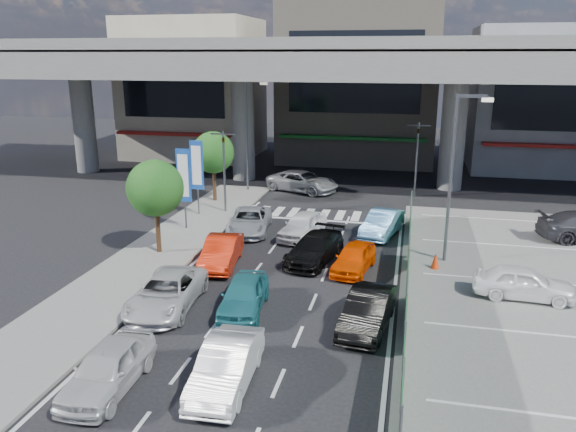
% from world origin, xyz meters
% --- Properties ---
extents(ground, '(120.00, 120.00, 0.00)m').
position_xyz_m(ground, '(0.00, 0.00, 0.00)').
color(ground, black).
rests_on(ground, ground).
extents(parking_lot, '(12.00, 28.00, 0.06)m').
position_xyz_m(parking_lot, '(11.00, 2.00, 0.03)').
color(parking_lot, slate).
rests_on(parking_lot, ground).
extents(sidewalk_left, '(4.00, 30.00, 0.12)m').
position_xyz_m(sidewalk_left, '(-7.00, 4.00, 0.06)').
color(sidewalk_left, slate).
rests_on(sidewalk_left, ground).
extents(fence_run, '(0.16, 22.00, 1.80)m').
position_xyz_m(fence_run, '(5.30, 1.00, 0.90)').
color(fence_run, '#1E5A2B').
rests_on(fence_run, ground).
extents(expressway, '(64.00, 14.00, 10.75)m').
position_xyz_m(expressway, '(0.00, 22.00, 8.76)').
color(expressway, slate).
rests_on(expressway, ground).
extents(building_west, '(12.00, 10.90, 13.00)m').
position_xyz_m(building_west, '(-16.00, 31.97, 6.49)').
color(building_west, '#A69E86').
rests_on(building_west, ground).
extents(building_center, '(14.00, 10.90, 15.00)m').
position_xyz_m(building_center, '(0.00, 32.97, 7.49)').
color(building_center, gray).
rests_on(building_center, ground).
extents(building_east, '(12.00, 10.90, 12.00)m').
position_xyz_m(building_east, '(16.00, 31.97, 5.99)').
color(building_east, gray).
rests_on(building_east, ground).
extents(traffic_light_left, '(1.60, 1.24, 5.20)m').
position_xyz_m(traffic_light_left, '(-6.20, 12.00, 3.94)').
color(traffic_light_left, '#595B60').
rests_on(traffic_light_left, ground).
extents(traffic_light_right, '(1.60, 1.24, 5.20)m').
position_xyz_m(traffic_light_right, '(5.50, 19.00, 3.94)').
color(traffic_light_right, '#595B60').
rests_on(traffic_light_right, ground).
extents(street_lamp_right, '(1.65, 0.22, 8.00)m').
position_xyz_m(street_lamp_right, '(7.17, 6.00, 4.77)').
color(street_lamp_right, '#595B60').
rests_on(street_lamp_right, ground).
extents(street_lamp_left, '(1.65, 0.22, 8.00)m').
position_xyz_m(street_lamp_left, '(-6.33, 18.00, 4.77)').
color(street_lamp_left, '#595B60').
rests_on(street_lamp_left, ground).
extents(signboard_near, '(0.80, 0.14, 4.70)m').
position_xyz_m(signboard_near, '(-7.20, 7.99, 3.06)').
color(signboard_near, '#595B60').
rests_on(signboard_near, ground).
extents(signboard_far, '(0.80, 0.14, 4.70)m').
position_xyz_m(signboard_far, '(-7.60, 10.99, 3.06)').
color(signboard_far, '#595B60').
rests_on(signboard_far, ground).
extents(tree_near, '(2.80, 2.80, 4.80)m').
position_xyz_m(tree_near, '(-7.00, 4.00, 3.39)').
color(tree_near, '#382314').
rests_on(tree_near, ground).
extents(tree_far, '(2.80, 2.80, 4.80)m').
position_xyz_m(tree_far, '(-7.80, 14.50, 3.39)').
color(tree_far, '#382314').
rests_on(tree_far, ground).
extents(van_white_back_left, '(1.73, 4.09, 1.38)m').
position_xyz_m(van_white_back_left, '(-3.30, -7.38, 0.69)').
color(van_white_back_left, silver).
rests_on(van_white_back_left, ground).
extents(hatch_white_back_mid, '(1.65, 4.25, 1.38)m').
position_xyz_m(hatch_white_back_mid, '(0.11, -6.48, 0.69)').
color(hatch_white_back_mid, white).
rests_on(hatch_white_back_mid, ground).
extents(sedan_white_mid_left, '(2.59, 4.98, 1.34)m').
position_xyz_m(sedan_white_mid_left, '(-3.93, -1.83, 0.67)').
color(sedan_white_mid_left, silver).
rests_on(sedan_white_mid_left, ground).
extents(taxi_teal_mid, '(2.00, 4.12, 1.35)m').
position_xyz_m(taxi_teal_mid, '(-0.90, -1.39, 0.68)').
color(taxi_teal_mid, teal).
rests_on(taxi_teal_mid, ground).
extents(hatch_black_mid_right, '(1.97, 4.34, 1.38)m').
position_xyz_m(hatch_black_mid_right, '(3.94, -1.79, 0.69)').
color(hatch_black_mid_right, black).
rests_on(hatch_black_mid_right, ground).
extents(taxi_orange_left, '(1.99, 4.34, 1.38)m').
position_xyz_m(taxi_orange_left, '(-3.37, 3.11, 0.69)').
color(taxi_orange_left, '#B81F08').
rests_on(taxi_orange_left, ground).
extents(sedan_black_mid, '(2.74, 4.85, 1.33)m').
position_xyz_m(sedan_black_mid, '(0.84, 4.65, 0.66)').
color(sedan_black_mid, black).
rests_on(sedan_black_mid, ground).
extents(taxi_orange_right, '(2.07, 3.90, 1.26)m').
position_xyz_m(taxi_orange_right, '(2.84, 3.79, 0.63)').
color(taxi_orange_right, '#F84900').
rests_on(taxi_orange_right, ground).
extents(wagon_silver_front_left, '(2.85, 4.97, 1.31)m').
position_xyz_m(wagon_silver_front_left, '(-3.56, 8.47, 0.65)').
color(wagon_silver_front_left, '#A2A5AA').
rests_on(wagon_silver_front_left, ground).
extents(sedan_white_front_mid, '(2.46, 4.31, 1.38)m').
position_xyz_m(sedan_white_front_mid, '(-0.45, 8.15, 0.69)').
color(sedan_white_front_mid, white).
rests_on(sedan_white_front_mid, ground).
extents(kei_truck_front_right, '(2.39, 4.41, 1.38)m').
position_xyz_m(kei_truck_front_right, '(3.78, 9.48, 0.69)').
color(kei_truck_front_right, '#65A3D9').
rests_on(kei_truck_front_right, ground).
extents(crossing_wagon_silver, '(5.87, 4.20, 1.48)m').
position_xyz_m(crossing_wagon_silver, '(-2.54, 18.75, 0.74)').
color(crossing_wagon_silver, gray).
rests_on(crossing_wagon_silver, ground).
extents(parked_sedan_white, '(4.06, 1.88, 1.35)m').
position_xyz_m(parked_sedan_white, '(9.94, 2.17, 0.73)').
color(parked_sedan_white, white).
rests_on(parked_sedan_white, parking_lot).
extents(traffic_cone, '(0.40, 0.40, 0.76)m').
position_xyz_m(traffic_cone, '(6.53, 4.81, 0.44)').
color(traffic_cone, '#F0360D').
rests_on(traffic_cone, parking_lot).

